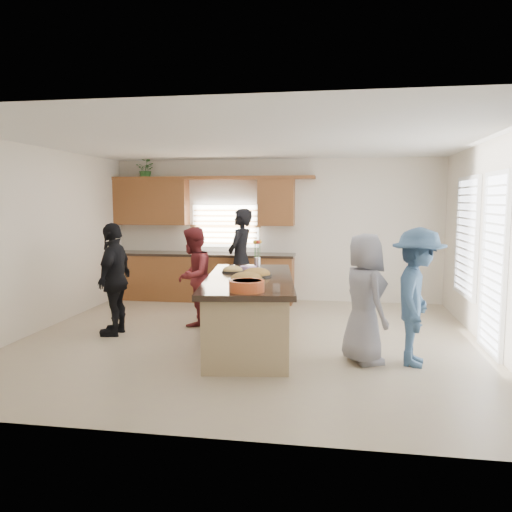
% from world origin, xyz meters
% --- Properties ---
extents(floor, '(6.50, 6.50, 0.00)m').
position_xyz_m(floor, '(0.00, 0.00, 0.00)').
color(floor, tan).
rests_on(floor, ground).
extents(room_shell, '(6.52, 6.02, 2.81)m').
position_xyz_m(room_shell, '(0.00, 0.00, 1.90)').
color(room_shell, silver).
rests_on(room_shell, ground).
extents(back_cabinetry, '(4.08, 0.66, 2.46)m').
position_xyz_m(back_cabinetry, '(-1.47, 2.73, 0.91)').
color(back_cabinetry, brown).
rests_on(back_cabinetry, ground).
extents(right_wall_glazing, '(0.06, 4.00, 2.25)m').
position_xyz_m(right_wall_glazing, '(3.22, -0.13, 1.34)').
color(right_wall_glazing, white).
rests_on(right_wall_glazing, ground).
extents(island, '(1.49, 2.83, 0.95)m').
position_xyz_m(island, '(0.06, -0.27, 0.45)').
color(island, tan).
rests_on(island, ground).
extents(platter_front, '(0.46, 0.46, 0.19)m').
position_xyz_m(platter_front, '(0.08, -0.62, 0.98)').
color(platter_front, black).
rests_on(platter_front, island).
extents(platter_mid, '(0.43, 0.43, 0.18)m').
position_xyz_m(platter_mid, '(0.14, -0.16, 0.98)').
color(platter_mid, black).
rests_on(platter_mid, island).
extents(platter_back, '(0.32, 0.32, 0.13)m').
position_xyz_m(platter_back, '(-0.26, 0.16, 0.98)').
color(platter_back, black).
rests_on(platter_back, island).
extents(salad_bowl, '(0.41, 0.41, 0.13)m').
position_xyz_m(salad_bowl, '(0.21, -1.34, 1.02)').
color(salad_bowl, '#DD5A28').
rests_on(salad_bowl, island).
extents(clear_cup, '(0.09, 0.09, 0.09)m').
position_xyz_m(clear_cup, '(0.55, -1.30, 1.00)').
color(clear_cup, white).
rests_on(clear_cup, island).
extents(plate_stack, '(0.25, 0.25, 0.04)m').
position_xyz_m(plate_stack, '(-0.10, 0.51, 0.97)').
color(plate_stack, '#D19CE4').
rests_on(plate_stack, island).
extents(flower_vase, '(0.14, 0.14, 0.43)m').
position_xyz_m(flower_vase, '(0.00, 0.77, 1.19)').
color(flower_vase, silver).
rests_on(flower_vase, island).
extents(potted_plant, '(0.40, 0.36, 0.41)m').
position_xyz_m(potted_plant, '(-2.59, 2.82, 2.60)').
color(potted_plant, '#2F692A').
rests_on(potted_plant, back_cabinetry).
extents(woman_left_back, '(0.57, 0.75, 1.84)m').
position_xyz_m(woman_left_back, '(-0.54, 2.17, 0.92)').
color(woman_left_back, black).
rests_on(woman_left_back, ground).
extents(woman_left_mid, '(0.65, 0.80, 1.57)m').
position_xyz_m(woman_left_mid, '(-1.03, 0.73, 0.79)').
color(woman_left_mid, maroon).
rests_on(woman_left_mid, ground).
extents(woman_left_front, '(0.44, 0.99, 1.66)m').
position_xyz_m(woman_left_front, '(-2.01, -0.01, 0.83)').
color(woman_left_front, black).
rests_on(woman_left_front, ground).
extents(woman_right_back, '(0.84, 1.19, 1.67)m').
position_xyz_m(woman_right_back, '(2.19, -0.75, 0.83)').
color(woman_right_back, '#39597D').
rests_on(woman_right_back, ground).
extents(woman_right_front, '(0.78, 0.92, 1.59)m').
position_xyz_m(woman_right_front, '(1.56, -0.75, 0.80)').
color(woman_right_front, gray).
rests_on(woman_right_front, ground).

